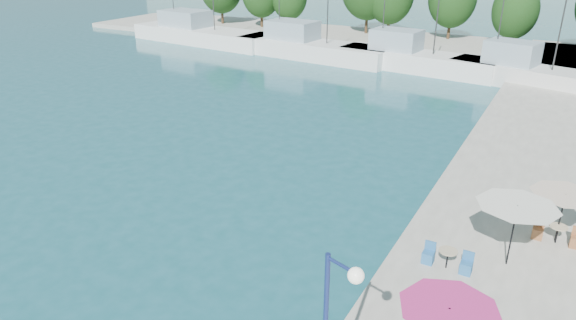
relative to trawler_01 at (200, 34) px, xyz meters
The scene contains 12 objects.
quay_far 25.12m from the trawler_01, 23.65° to the left, with size 90.00×16.00×0.60m, color gray.
trawler_01 is the anchor object (origin of this frame).
trawler_02 16.24m from the trawler_01, ahead, with size 18.20×6.31×10.20m.
trawler_03 27.98m from the trawler_01, ahead, with size 15.97×5.63×10.20m.
trawler_04 38.83m from the trawler_01, ahead, with size 14.78×7.13×10.20m.
tree_07 37.13m from the trawler_01, 17.45° to the left, with size 4.98×4.98×7.36m.
umbrella_pink 57.23m from the trawler_01, 45.24° to the right, with size 2.71×2.71×2.46m.
umbrella_white 53.23m from the trawler_01, 39.39° to the right, with size 2.95×2.95×2.50m.
umbrella_cream 52.72m from the trawler_01, 36.04° to the right, with size 2.69×2.69×2.11m.
cafe_table_02 52.62m from the trawler_01, 41.89° to the right, with size 1.82×0.70×0.76m.
cafe_table_03 52.83m from the trawler_01, 36.20° to the right, with size 1.82×0.70×0.76m.
street_lamp 58.02m from the trawler_01, 48.62° to the right, with size 1.00×0.49×5.03m.
Camera 1 is at (10.86, 4.86, 11.88)m, focal length 32.00 mm.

